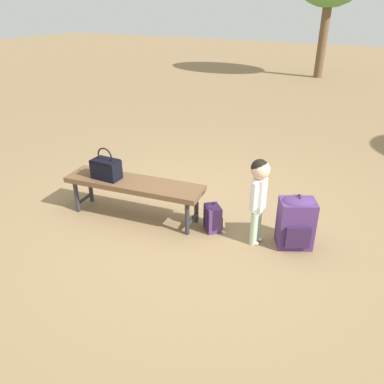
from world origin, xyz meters
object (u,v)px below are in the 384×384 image
at_px(park_bench, 134,186).
at_px(child_standing, 259,189).
at_px(handbag, 106,168).
at_px(backpack_small, 213,216).
at_px(backpack_large, 296,220).

bearing_deg(park_bench, child_standing, 5.26).
distance_m(park_bench, handbag, 0.37).
xyz_separation_m(child_standing, backpack_small, (-0.49, 0.01, -0.45)).
xyz_separation_m(park_bench, handbag, (-0.32, -0.07, 0.18)).
bearing_deg(child_standing, handbag, -173.43).
bearing_deg(park_bench, handbag, -167.72).
xyz_separation_m(park_bench, backpack_small, (0.92, 0.14, -0.22)).
distance_m(handbag, child_standing, 1.73).
bearing_deg(backpack_large, backpack_small, -172.26).
bearing_deg(park_bench, backpack_small, 8.77).
height_order(handbag, backpack_small, handbag).
xyz_separation_m(handbag, backpack_small, (1.23, 0.21, -0.41)).
bearing_deg(backpack_small, backpack_large, 7.74).
relative_size(backpack_large, backpack_small, 1.73).
relative_size(park_bench, child_standing, 1.77).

